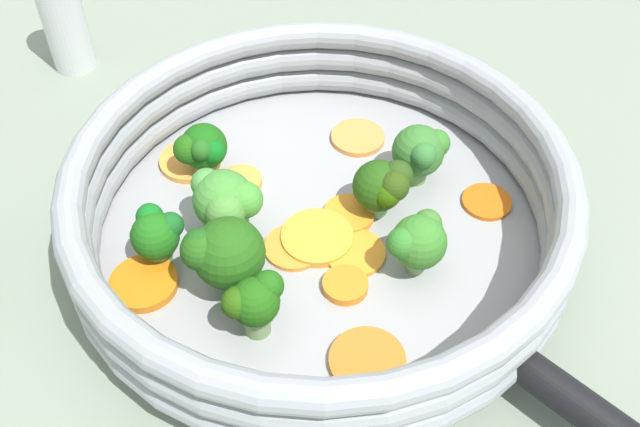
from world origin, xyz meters
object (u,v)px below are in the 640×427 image
(carrot_slice_10, at_px, (241,181))
(broccoli_floret_6, at_px, (418,241))
(broccoli_floret_0, at_px, (253,302))
(salt_shaker, at_px, (60,7))
(carrot_slice_7, at_px, (358,137))
(broccoli_floret_3, at_px, (202,148))
(carrot_slice_4, at_px, (190,160))
(broccoli_floret_1, at_px, (384,186))
(broccoli_floret_5, at_px, (157,234))
(carrot_slice_0, at_px, (349,214))
(carrot_slice_8, at_px, (487,202))
(carrot_slice_9, at_px, (345,285))
(carrot_slice_6, at_px, (313,237))
(carrot_slice_2, at_px, (355,253))
(carrot_slice_1, at_px, (144,283))
(broccoli_floret_7, at_px, (422,151))
(skillet, at_px, (320,236))
(carrot_slice_3, at_px, (367,361))
(broccoli_floret_4, at_px, (222,253))
(carrot_slice_5, at_px, (294,247))
(broccoli_floret_2, at_px, (225,201))

(carrot_slice_10, height_order, broccoli_floret_6, broccoli_floret_6)
(broccoli_floret_0, relative_size, salt_shaker, 0.37)
(carrot_slice_7, xyz_separation_m, broccoli_floret_3, (0.06, -0.10, 0.02))
(carrot_slice_4, xyz_separation_m, broccoli_floret_1, (0.02, 0.14, 0.02))
(carrot_slice_4, relative_size, broccoli_floret_5, 1.17)
(carrot_slice_0, relative_size, carrot_slice_4, 0.78)
(carrot_slice_8, height_order, carrot_slice_10, carrot_slice_10)
(carrot_slice_9, distance_m, salt_shaker, 0.34)
(carrot_slice_6, relative_size, salt_shaker, 0.42)
(broccoli_floret_1, bearing_deg, carrot_slice_2, -17.25)
(broccoli_floret_0, bearing_deg, carrot_slice_1, -103.40)
(carrot_slice_1, xyz_separation_m, carrot_slice_10, (-0.10, 0.04, -0.00))
(carrot_slice_1, distance_m, carrot_slice_9, 0.13)
(carrot_slice_10, relative_size, broccoli_floret_1, 0.70)
(broccoli_floret_0, bearing_deg, broccoli_floret_7, 150.15)
(broccoli_floret_6, bearing_deg, carrot_slice_1, -74.82)
(carrot_slice_6, relative_size, broccoli_floret_5, 1.26)
(carrot_slice_0, height_order, broccoli_floret_6, broccoli_floret_6)
(skillet, xyz_separation_m, broccoli_floret_6, (0.02, 0.06, 0.03))
(broccoli_floret_0, bearing_deg, broccoli_floret_6, 125.51)
(carrot_slice_9, distance_m, broccoli_floret_1, 0.07)
(carrot_slice_3, xyz_separation_m, carrot_slice_4, (-0.14, -0.15, -0.00))
(broccoli_floret_6, bearing_deg, broccoli_floret_0, -54.49)
(carrot_slice_1, bearing_deg, salt_shaker, -147.53)
(carrot_slice_10, bearing_deg, skillet, 63.24)
(broccoli_floret_4, relative_size, broccoli_floret_6, 1.27)
(carrot_slice_2, distance_m, carrot_slice_10, 0.10)
(skillet, xyz_separation_m, broccoli_floret_1, (-0.02, 0.04, 0.03))
(carrot_slice_6, relative_size, broccoli_floret_1, 1.12)
(carrot_slice_5, xyz_separation_m, broccoli_floret_4, (0.04, -0.03, 0.03))
(carrot_slice_0, distance_m, carrot_slice_9, 0.06)
(carrot_slice_2, xyz_separation_m, broccoli_floret_6, (0.00, 0.04, 0.03))
(carrot_slice_1, relative_size, carrot_slice_2, 1.07)
(carrot_slice_7, xyz_separation_m, carrot_slice_8, (0.05, 0.10, -0.00))
(carrot_slice_6, height_order, carrot_slice_9, same)
(carrot_slice_2, bearing_deg, broccoli_floret_6, 82.99)
(carrot_slice_1, bearing_deg, carrot_slice_2, 111.43)
(carrot_slice_9, bearing_deg, carrot_slice_7, -174.72)
(carrot_slice_8, bearing_deg, broccoli_floret_6, -33.36)
(carrot_slice_3, xyz_separation_m, broccoli_floret_2, (-0.08, -0.10, 0.03))
(broccoli_floret_6, bearing_deg, carrot_slice_8, 146.64)
(salt_shaker, bearing_deg, carrot_slice_0, 60.72)
(carrot_slice_6, bearing_deg, broccoli_floret_2, -84.53)
(broccoli_floret_5, bearing_deg, carrot_slice_9, 88.46)
(carrot_slice_3, xyz_separation_m, broccoli_floret_0, (-0.01, -0.07, 0.02))
(broccoli_floret_4, xyz_separation_m, salt_shaker, (-0.22, -0.20, 0.01))
(salt_shaker, bearing_deg, carrot_slice_10, 54.56)
(carrot_slice_1, relative_size, carrot_slice_6, 0.89)
(carrot_slice_3, height_order, carrot_slice_4, same)
(carrot_slice_5, bearing_deg, salt_shaker, -128.14)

